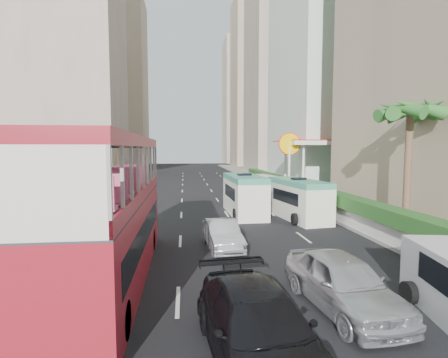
{
  "coord_description": "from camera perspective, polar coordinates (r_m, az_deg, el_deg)",
  "views": [
    {
      "loc": [
        -3.37,
        -12.33,
        4.62
      ],
      "look_at": [
        -1.5,
        4.0,
        3.2
      ],
      "focal_mm": 28.0,
      "sensor_mm": 36.0,
      "label": 1
    }
  ],
  "objects": [
    {
      "name": "ground_plane",
      "position": [
        13.59,
        8.52,
        -14.98
      ],
      "size": [
        200.0,
        200.0,
        0.0
      ],
      "primitive_type": "plane",
      "color": "black",
      "rests_on": "ground"
    },
    {
      "name": "double_decker_bus",
      "position": [
        12.78,
        -18.38,
        -4.73
      ],
      "size": [
        2.5,
        11.0,
        5.06
      ],
      "primitive_type": "cube",
      "color": "maroon",
      "rests_on": "ground"
    },
    {
      "name": "car_silver_lane_a",
      "position": [
        16.57,
        -0.29,
        -11.25
      ],
      "size": [
        1.69,
        4.06,
        1.31
      ],
      "primitive_type": "imported",
      "rotation": [
        0.0,
        0.0,
        0.08
      ],
      "color": "#B7B9BE",
      "rests_on": "ground"
    },
    {
      "name": "car_silver_lane_b",
      "position": [
        11.3,
        18.69,
        -19.46
      ],
      "size": [
        2.43,
        4.91,
        1.61
      ],
      "primitive_type": "imported",
      "rotation": [
        0.0,
        0.0,
        0.11
      ],
      "color": "#B7B9BE",
      "rests_on": "ground"
    },
    {
      "name": "van_asset",
      "position": [
        28.63,
        3.26,
        -4.36
      ],
      "size": [
        2.85,
        5.09,
        1.34
      ],
      "primitive_type": "imported",
      "rotation": [
        0.0,
        0.0,
        -0.13
      ],
      "color": "silver",
      "rests_on": "ground"
    },
    {
      "name": "minibus_near",
      "position": [
        24.7,
        3.32,
        -2.61
      ],
      "size": [
        2.28,
        6.3,
        2.76
      ],
      "primitive_type": "cube",
      "rotation": [
        0.0,
        0.0,
        0.03
      ],
      "color": "silver",
      "rests_on": "ground"
    },
    {
      "name": "minibus_far",
      "position": [
        23.65,
        12.03,
        -3.25
      ],
      "size": [
        2.75,
        6.07,
        2.59
      ],
      "primitive_type": "cube",
      "rotation": [
        0.0,
        0.0,
        0.14
      ],
      "color": "silver",
      "rests_on": "ground"
    },
    {
      "name": "panel_van_far",
      "position": [
        32.24,
        6.56,
        -1.41
      ],
      "size": [
        3.13,
        5.69,
        2.15
      ],
      "primitive_type": "cube",
      "rotation": [
        0.0,
        0.0,
        0.19
      ],
      "color": "silver",
      "rests_on": "ground"
    },
    {
      "name": "sidewalk",
      "position": [
        39.59,
        11.73,
        -1.74
      ],
      "size": [
        6.0,
        120.0,
        0.18
      ],
      "primitive_type": "cube",
      "color": "#99968C",
      "rests_on": "ground"
    },
    {
      "name": "kerb_wall",
      "position": [
        28.29,
        13.33,
        -3.2
      ],
      "size": [
        0.3,
        44.0,
        1.0
      ],
      "primitive_type": "cube",
      "color": "silver",
      "rests_on": "sidewalk"
    },
    {
      "name": "hedge",
      "position": [
        28.19,
        13.36,
        -1.49
      ],
      "size": [
        1.1,
        44.0,
        0.7
      ],
      "primitive_type": "cube",
      "color": "#2D6626",
      "rests_on": "kerb_wall"
    },
    {
      "name": "palm_tree",
      "position": [
        19.83,
        27.78,
        0.78
      ],
      "size": [
        0.36,
        0.36,
        6.4
      ],
      "primitive_type": "cylinder",
      "color": "brown",
      "rests_on": "sidewalk"
    },
    {
      "name": "shell_station",
      "position": [
        37.82,
        14.19,
        1.95
      ],
      "size": [
        6.5,
        8.0,
        5.5
      ],
      "primitive_type": "cube",
      "color": "silver",
      "rests_on": "ground"
    },
    {
      "name": "tower_mid",
      "position": [
        76.28,
        10.66,
        20.35
      ],
      "size": [
        16.0,
        16.0,
        50.0
      ],
      "primitive_type": "cube",
      "color": "#B4A18E",
      "rests_on": "ground"
    },
    {
      "name": "tower_far_a",
      "position": [
        98.06,
        5.77,
        15.12
      ],
      "size": [
        14.0,
        14.0,
        44.0
      ],
      "primitive_type": "cube",
      "color": "tan",
      "rests_on": "ground"
    },
    {
      "name": "tower_far_b",
      "position": [
        119.1,
        3.45,
        12.34
      ],
      "size": [
        14.0,
        14.0,
        40.0
      ],
      "primitive_type": "cube",
      "color": "#B4A18E",
      "rests_on": "ground"
    },
    {
      "name": "tower_left_a",
      "position": [
        73.6,
        -24.26,
        21.4
      ],
      "size": [
        18.0,
        18.0,
        52.0
      ],
      "primitive_type": "cube",
      "color": "#B4A18E",
      "rests_on": "ground"
    },
    {
      "name": "tower_left_b",
      "position": [
        105.63,
        -17.16,
        14.74
      ],
      "size": [
        16.0,
        16.0,
        46.0
      ],
      "primitive_type": "cube",
      "color": "tan",
      "rests_on": "ground"
    }
  ]
}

